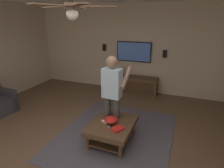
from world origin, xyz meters
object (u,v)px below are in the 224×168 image
at_px(tv, 134,52).
at_px(wall_speaker_left, 165,54).
at_px(remote_black, 111,127).
at_px(ceiling_fan, 72,8).
at_px(media_console, 131,85).
at_px(coffee_table, 112,127).
at_px(person_standing, 112,92).
at_px(remote_white, 104,122).
at_px(bowl, 111,120).
at_px(wall_speaker_right, 104,48).
at_px(book, 118,129).
at_px(remote_grey, 112,128).
at_px(vase_round, 119,72).

distance_m(tv, wall_speaker_left, 0.96).
bearing_deg(remote_black, ceiling_fan, -60.86).
distance_m(media_console, wall_speaker_left, 1.42).
bearing_deg(ceiling_fan, remote_black, -35.07).
relative_size(remote_black, ceiling_fan, 0.13).
xyz_separation_m(coffee_table, person_standing, (0.26, 0.10, 0.64)).
relative_size(coffee_table, remote_black, 6.67).
relative_size(coffee_table, person_standing, 0.61).
relative_size(remote_white, remote_black, 1.00).
bearing_deg(bowl, tv, 7.43).
distance_m(coffee_table, wall_speaker_right, 3.38).
bearing_deg(remote_black, wall_speaker_left, 144.61).
bearing_deg(bowl, ceiling_fan, 157.00).
distance_m(remote_white, wall_speaker_left, 3.13).
bearing_deg(remote_white, media_console, -53.70).
bearing_deg(book, coffee_table, -103.71).
bearing_deg(remote_white, remote_black, 178.47).
bearing_deg(tv, remote_grey, 8.74).
bearing_deg(vase_round, person_standing, -163.56).
distance_m(tv, remote_white, 3.05).
xyz_separation_m(bowl, wall_speaker_left, (2.88, -0.59, 0.83)).
height_order(tv, person_standing, person_standing).
relative_size(media_console, ceiling_fan, 1.43).
xyz_separation_m(vase_round, ceiling_fan, (-3.27, -0.48, 1.77)).
height_order(remote_white, remote_black, same).
height_order(remote_white, book, book).
xyz_separation_m(remote_black, wall_speaker_right, (3.04, 1.46, 0.96)).
height_order(tv, remote_black, tv).
height_order(bowl, wall_speaker_right, wall_speaker_right).
distance_m(vase_round, ceiling_fan, 3.75).
xyz_separation_m(coffee_table, wall_speaker_right, (2.88, 1.41, 1.08)).
bearing_deg(person_standing, wall_speaker_left, -11.06).
height_order(media_console, bowl, media_console).
relative_size(media_console, wall_speaker_right, 7.73).
height_order(coffee_table, tv, tv).
height_order(media_console, remote_grey, media_console).
height_order(remote_black, wall_speaker_left, wall_speaker_left).
bearing_deg(ceiling_fan, wall_speaker_left, -13.75).
height_order(book, vase_round, vase_round).
bearing_deg(remote_grey, wall_speaker_right, -58.87).
bearing_deg(tv, book, 10.78).
bearing_deg(wall_speaker_left, remote_white, 166.49).
distance_m(vase_round, wall_speaker_right, 0.99).
distance_m(bowl, vase_round, 2.72).
xyz_separation_m(remote_white, remote_black, (-0.12, -0.19, 0.00)).
distance_m(coffee_table, media_console, 2.65).
bearing_deg(remote_grey, wall_speaker_left, -93.83).
distance_m(remote_white, vase_round, 2.74).
height_order(remote_black, remote_grey, same).
height_order(remote_white, remote_grey, same).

